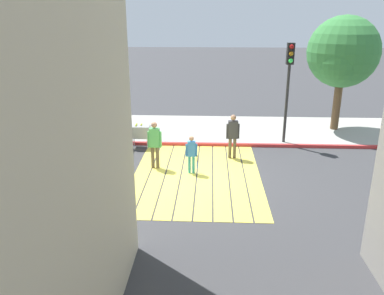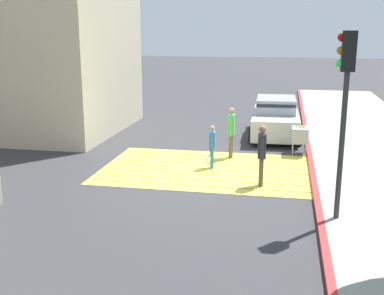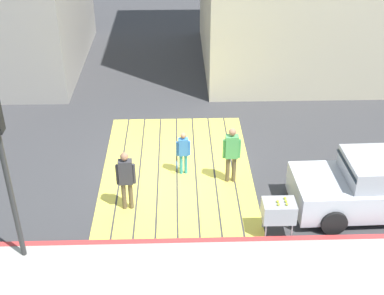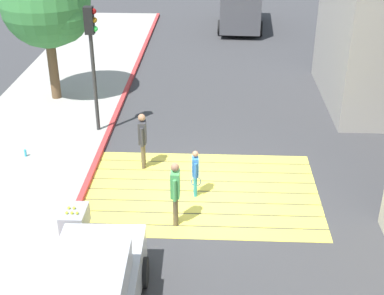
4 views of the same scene
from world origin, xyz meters
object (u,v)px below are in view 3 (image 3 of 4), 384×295
at_px(traffic_light_corner, 1,147).
at_px(pedestrian_child_with_racket, 183,151).
at_px(tennis_ball_cart, 279,211).
at_px(pedestrian_adult_lead, 126,177).
at_px(pedestrian_adult_trailing, 232,151).
at_px(car_parked_near_curb, 378,186).

bearing_deg(traffic_light_corner, pedestrian_child_with_racket, -48.00).
bearing_deg(tennis_ball_cart, pedestrian_child_with_racket, 39.96).
xyz_separation_m(tennis_ball_cart, pedestrian_adult_lead, (1.12, 3.77, 0.31)).
relative_size(tennis_ball_cart, pedestrian_adult_lead, 0.59).
bearing_deg(pedestrian_child_with_racket, pedestrian_adult_lead, 137.15).
relative_size(pedestrian_adult_trailing, pedestrian_child_with_racket, 1.27).
bearing_deg(car_parked_near_curb, pedestrian_child_with_racket, 70.01).
distance_m(tennis_ball_cart, pedestrian_child_with_racket, 3.55).
relative_size(traffic_light_corner, tennis_ball_cart, 4.17).
xyz_separation_m(tennis_ball_cart, pedestrian_adult_trailing, (2.29, 0.94, 0.31)).
bearing_deg(pedestrian_child_with_racket, pedestrian_adult_trailing, -108.07).
xyz_separation_m(traffic_light_corner, pedestrian_adult_trailing, (2.96, -5.12, -2.03)).
height_order(tennis_ball_cart, pedestrian_adult_lead, pedestrian_adult_lead).
height_order(car_parked_near_curb, pedestrian_child_with_racket, car_parked_near_curb).
bearing_deg(traffic_light_corner, pedestrian_adult_lead, -51.86).
xyz_separation_m(traffic_light_corner, tennis_ball_cart, (0.68, -6.06, -2.34)).
height_order(traffic_light_corner, pedestrian_child_with_racket, traffic_light_corner).
xyz_separation_m(traffic_light_corner, pedestrian_adult_lead, (1.80, -2.29, -2.03)).
relative_size(tennis_ball_cart, pedestrian_adult_trailing, 0.59).
bearing_deg(pedestrian_adult_trailing, pedestrian_adult_lead, 112.41).
xyz_separation_m(traffic_light_corner, pedestrian_child_with_racket, (3.40, -3.78, -2.27)).
distance_m(car_parked_near_curb, pedestrian_adult_trailing, 3.93).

